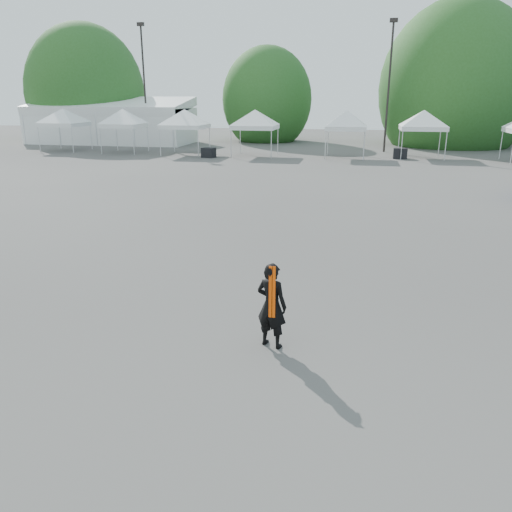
# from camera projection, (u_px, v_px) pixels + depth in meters

# --- Properties ---
(ground) EXTENTS (120.00, 120.00, 0.00)m
(ground) POSITION_uv_depth(u_px,v_px,m) (302.00, 303.00, 10.72)
(ground) COLOR #474442
(ground) RESTS_ON ground
(marquee) EXTENTS (15.00, 6.25, 4.23)m
(marquee) POSITION_uv_depth(u_px,v_px,m) (111.00, 122.00, 46.94)
(marquee) COLOR white
(marquee) RESTS_ON ground
(light_pole_west) EXTENTS (0.60, 0.25, 10.30)m
(light_pole_west) POSITION_uv_depth(u_px,v_px,m) (144.00, 78.00, 44.09)
(light_pole_west) COLOR black
(light_pole_west) RESTS_ON ground
(light_pole_east) EXTENTS (0.60, 0.25, 9.80)m
(light_pole_east) POSITION_uv_depth(u_px,v_px,m) (389.00, 79.00, 38.34)
(light_pole_east) COLOR black
(light_pole_east) RESTS_ON ground
(tree_far_w) EXTENTS (4.80, 4.80, 7.30)m
(tree_far_w) POSITION_uv_depth(u_px,v_px,m) (86.00, 93.00, 49.71)
(tree_far_w) COLOR #382314
(tree_far_w) RESTS_ON ground
(tree_mid_w) EXTENTS (4.16, 4.16, 6.33)m
(tree_mid_w) POSITION_uv_depth(u_px,v_px,m) (267.00, 100.00, 48.37)
(tree_mid_w) COLOR #382314
(tree_mid_w) RESTS_ON ground
(tree_mid_e) EXTENTS (5.12, 5.12, 7.79)m
(tree_mid_e) POSITION_uv_depth(u_px,v_px,m) (455.00, 89.00, 43.95)
(tree_mid_e) COLOR #382314
(tree_mid_e) RESTS_ON ground
(tent_a) EXTENTS (4.38, 4.38, 3.88)m
(tent_a) POSITION_uv_depth(u_px,v_px,m) (63.00, 112.00, 40.00)
(tent_a) COLOR silver
(tent_a) RESTS_ON ground
(tent_b) EXTENTS (4.09, 4.09, 3.88)m
(tent_b) POSITION_uv_depth(u_px,v_px,m) (123.00, 112.00, 38.50)
(tent_b) COLOR silver
(tent_b) RESTS_ON ground
(tent_c) EXTENTS (4.44, 4.44, 3.88)m
(tent_c) POSITION_uv_depth(u_px,v_px,m) (184.00, 113.00, 37.26)
(tent_c) COLOR silver
(tent_c) RESTS_ON ground
(tent_d) EXTENTS (4.46, 4.46, 3.88)m
(tent_d) POSITION_uv_depth(u_px,v_px,m) (255.00, 113.00, 36.48)
(tent_d) COLOR silver
(tent_d) RESTS_ON ground
(tent_e) EXTENTS (4.03, 4.03, 3.88)m
(tent_e) POSITION_uv_depth(u_px,v_px,m) (347.00, 114.00, 35.23)
(tent_e) COLOR silver
(tent_e) RESTS_ON ground
(tent_f) EXTENTS (4.42, 4.42, 3.88)m
(tent_f) POSITION_uv_depth(u_px,v_px,m) (424.00, 114.00, 35.34)
(tent_f) COLOR silver
(tent_f) RESTS_ON ground
(man) EXTENTS (0.66, 0.54, 1.55)m
(man) POSITION_uv_depth(u_px,v_px,m) (272.00, 305.00, 8.67)
(man) COLOR black
(man) RESTS_ON ground
(crate_west) EXTENTS (1.04, 0.89, 0.70)m
(crate_west) POSITION_uv_depth(u_px,v_px,m) (209.00, 153.00, 36.12)
(crate_west) COLOR black
(crate_west) RESTS_ON ground
(crate_mid) EXTENTS (0.97, 0.77, 0.74)m
(crate_mid) POSITION_uv_depth(u_px,v_px,m) (400.00, 153.00, 35.51)
(crate_mid) COLOR black
(crate_mid) RESTS_ON ground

